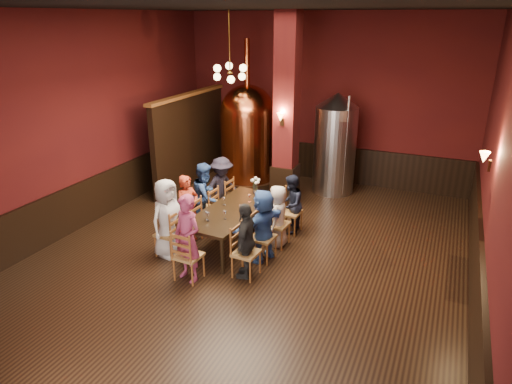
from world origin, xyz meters
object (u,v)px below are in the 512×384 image
at_px(person_0, 167,218).
at_px(rose_vase, 255,183).
at_px(person_2, 206,197).
at_px(person_1, 188,209).
at_px(steel_vessel, 335,144).
at_px(copper_kettle, 248,134).
at_px(dining_table, 232,212).

bearing_deg(person_0, rose_vase, -13.90).
bearing_deg(person_0, person_2, 9.15).
bearing_deg(person_1, rose_vase, -17.12).
bearing_deg(rose_vase, person_1, -126.09).
distance_m(person_0, person_1, 0.67).
bearing_deg(rose_vase, person_0, -116.53).
distance_m(person_2, rose_vase, 1.11).
bearing_deg(person_0, steel_vessel, -10.64).
relative_size(person_1, copper_kettle, 0.37).
height_order(dining_table, person_2, person_2).
distance_m(copper_kettle, rose_vase, 2.71).
relative_size(dining_table, steel_vessel, 0.95).
height_order(dining_table, person_0, person_0).
xyz_separation_m(person_0, person_1, (0.04, 0.67, -0.07)).
height_order(person_0, person_2, person_0).
bearing_deg(copper_kettle, steel_vessel, 9.20).
height_order(person_0, copper_kettle, copper_kettle).
bearing_deg(dining_table, person_1, -158.78).
xyz_separation_m(person_0, copper_kettle, (-0.29, 4.31, 0.63)).
height_order(person_0, rose_vase, person_0).
distance_m(person_0, steel_vessel, 5.12).
distance_m(person_1, person_2, 0.66).
bearing_deg(person_2, person_0, 165.84).
relative_size(copper_kettle, rose_vase, 10.59).
bearing_deg(person_2, steel_vessel, -40.63).
bearing_deg(copper_kettle, dining_table, -70.35).
bearing_deg(person_1, copper_kettle, 24.18).
bearing_deg(person_0, dining_table, -31.21).
xyz_separation_m(dining_table, copper_kettle, (-1.20, 3.36, 0.71)).
bearing_deg(steel_vessel, copper_kettle, -170.80).
xyz_separation_m(person_0, rose_vase, (0.97, 1.94, 0.21)).
xyz_separation_m(person_0, person_2, (0.08, 1.33, -0.03)).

